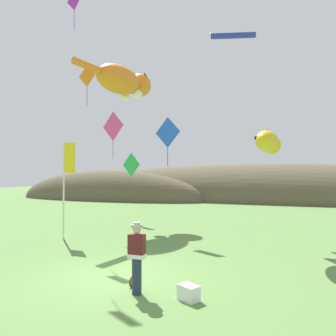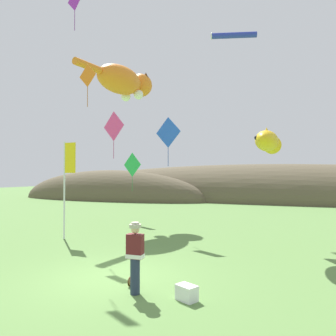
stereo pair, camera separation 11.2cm
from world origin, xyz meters
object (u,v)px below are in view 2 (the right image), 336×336
Objects in this scene: kite_diamond_blue at (168,133)px; kite_diamond_orange at (88,76)px; festival_banner_pole at (67,175)px; kite_tube_streamer at (233,35)px; kite_giant_cat at (125,82)px; kite_diamond_green at (132,165)px; kite_spool at (132,282)px; kite_fish_windsock at (268,142)px; festival_attendant at (135,255)px; picnic_cooler at (187,293)px; kite_diamond_pink at (114,127)px; kite_diamond_violet at (75,0)px.

kite_diamond_orange reaches higher than kite_diamond_blue.
kite_tube_streamer is (6.00, 8.44, 8.86)m from festival_banner_pole.
kite_giant_cat is 2.71× the size of kite_diamond_green.
kite_spool is 7.68m from kite_fish_windsock.
festival_banner_pole is at bearing 143.06° from kite_spool.
kite_diamond_green is (0.34, 0.40, -5.23)m from kite_giant_cat.
kite_diamond_orange is at bearing -119.46° from kite_tube_streamer.
festival_attendant is 1.54m from picnic_cooler.
kite_giant_cat is at bearing 111.98° from kite_diamond_pink.
kite_tube_streamer is 1.18× the size of kite_diamond_pink.
kite_diamond_blue is (3.34, 2.89, -5.81)m from kite_diamond_violet.
kite_diamond_pink is at bearing 125.81° from kite_spool.
festival_banner_pole is 1.51× the size of kite_fish_windsock.
kite_diamond_violet is at bearing -99.20° from kite_diamond_pink.
kite_giant_cat is 2.22× the size of kite_fish_windsock.
kite_spool is at bearing -116.35° from kite_fish_windsock.
festival_banner_pole is at bearing -171.34° from kite_fish_windsock.
kite_tube_streamer is 10.42m from kite_diamond_green.
kite_fish_windsock is (1.23, 6.14, 4.09)m from picnic_cooler.
picnic_cooler is (1.64, -0.34, 0.05)m from kite_spool.
picnic_cooler is 0.09× the size of kite_giant_cat.
kite_diamond_pink reaches higher than kite_diamond_blue.
picnic_cooler is at bearing 4.23° from festival_attendant.
festival_banner_pole is at bearing -125.38° from kite_tube_streamer.
kite_diamond_pink is (-5.16, 7.14, 4.49)m from festival_attendant.
picnic_cooler is 10.72m from kite_diamond_orange.
kite_giant_cat is 11.06m from kite_fish_windsock.
kite_diamond_pink is (1.09, 2.25, 2.50)m from festival_banner_pole.
festival_banner_pole is (-5.93, 4.46, 2.82)m from kite_spool.
kite_fish_windsock is at bearing 11.74° from kite_diamond_violet.
kite_diamond_violet reaches higher than kite_spool.
kite_diamond_orange is (-5.06, 4.82, 6.43)m from festival_attendant.
kite_diamond_orange is (-7.62, -1.42, 3.12)m from kite_fish_windsock.
kite_diamond_pink is at bearing 132.61° from picnic_cooler.
kite_giant_cat is 3.42× the size of kite_diamond_orange.
kite_tube_streamer reaches higher than kite_fish_windsock.
kite_spool is 1.68m from picnic_cooler.
kite_fish_windsock is 1.24× the size of kite_diamond_blue.
kite_diamond_blue is at bearing 105.38° from kite_spool.
kite_diamond_orange is at bearing -87.65° from kite_diamond_pink.
kite_giant_cat is 2.72× the size of kite_diamond_pink.
kite_tube_streamer is at bearing 58.78° from kite_diamond_violet.
kite_fish_windsock is 5.00m from kite_diamond_blue.
kite_fish_windsock is 1.53× the size of kite_diamond_violet.
kite_diamond_green is (-7.53, 10.88, 3.40)m from picnic_cooler.
festival_attendant is 0.27× the size of kite_giant_cat.
kite_diamond_pink is (-6.48, 7.05, 5.26)m from picnic_cooler.
kite_diamond_violet is 7.30m from kite_diamond_blue.
kite_diamond_violet is 9.71m from kite_diamond_green.
kite_diamond_blue is at bearing 106.79° from festival_attendant.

